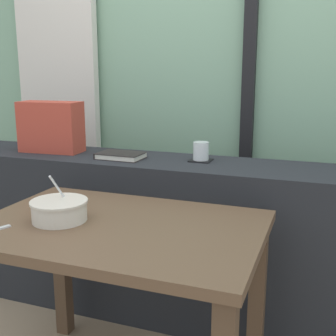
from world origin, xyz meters
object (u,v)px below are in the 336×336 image
juice_glass (201,152)px  closed_book (120,156)px  coaster_square (201,160)px  throw_pillow (51,127)px  breakfast_table (120,256)px  soup_bowl (59,210)px

juice_glass → closed_book: 0.39m
coaster_square → throw_pillow: (-0.80, -0.04, 0.13)m
throw_pillow → juice_glass: bearing=2.9°
breakfast_table → coaster_square: 0.70m
coaster_square → juice_glass: bearing=-90.0°
coaster_square → closed_book: size_ratio=0.45×
juice_glass → throw_pillow: size_ratio=0.27×
breakfast_table → juice_glass: size_ratio=11.54×
juice_glass → throw_pillow: bearing=-177.1°
breakfast_table → throw_pillow: throw_pillow is taller
soup_bowl → throw_pillow: bearing=126.1°
coaster_square → throw_pillow: bearing=-177.1°
coaster_square → soup_bowl: soup_bowl is taller
juice_glass → soup_bowl: 0.78m
juice_glass → soup_bowl: juice_glass is taller
coaster_square → soup_bowl: bearing=-114.1°
juice_glass → coaster_square: bearing=90.0°
throw_pillow → soup_bowl: throw_pillow is taller
breakfast_table → soup_bowl: (-0.21, -0.04, 0.16)m
breakfast_table → coaster_square: (0.10, 0.66, 0.22)m
coaster_square → closed_book: closed_book is taller
throw_pillow → soup_bowl: size_ratio=1.59×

